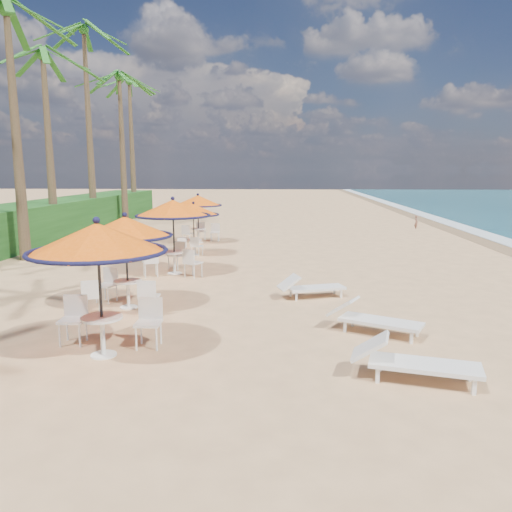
{
  "coord_description": "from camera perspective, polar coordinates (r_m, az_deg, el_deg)",
  "views": [
    {
      "loc": [
        -1.28,
        -8.78,
        3.41
      ],
      "look_at": [
        -2.03,
        3.95,
        1.2
      ],
      "focal_mm": 35.0,
      "sensor_mm": 36.0,
      "label": 1
    }
  ],
  "objects": [
    {
      "name": "station_2",
      "position": [
        16.52,
        -9.46,
        4.35
      ],
      "size": [
        2.45,
        2.45,
        2.56
      ],
      "color": "black",
      "rests_on": "ground"
    },
    {
      "name": "station_4",
      "position": [
        23.69,
        -6.59,
        5.64
      ],
      "size": [
        2.24,
        2.34,
        2.34
      ],
      "color": "black",
      "rests_on": "ground"
    },
    {
      "name": "palm_5",
      "position": [
        31.18,
        -19.04,
        22.12
      ],
      "size": [
        5.0,
        5.0,
        11.26
      ],
      "color": "brown",
      "rests_on": "ground"
    },
    {
      "name": "lounger_far",
      "position": [
        13.52,
        6.13,
        -3.5
      ],
      "size": [
        1.9,
        1.11,
        0.65
      ],
      "rotation": [
        0.0,
        0.0,
        0.32
      ],
      "color": "white",
      "rests_on": "ground"
    },
    {
      "name": "station_1",
      "position": [
        12.58,
        -14.9,
        1.93
      ],
      "size": [
        2.3,
        2.3,
        2.39
      ],
      "color": "black",
      "rests_on": "ground"
    },
    {
      "name": "palm_3",
      "position": [
        21.41,
        -26.55,
        22.58
      ],
      "size": [
        5.0,
        5.0,
        9.3
      ],
      "color": "brown",
      "rests_on": "ground"
    },
    {
      "name": "person",
      "position": [
        30.61,
        17.84,
        3.74
      ],
      "size": [
        0.23,
        0.32,
        0.83
      ],
      "primitive_type": "imported",
      "rotation": [
        0.0,
        0.0,
        1.67
      ],
      "color": "#905D49",
      "rests_on": "ground"
    },
    {
      "name": "palm_4",
      "position": [
        26.07,
        -23.12,
        19.36
      ],
      "size": [
        5.0,
        5.0,
        8.84
      ],
      "color": "brown",
      "rests_on": "ground"
    },
    {
      "name": "station_0",
      "position": [
        9.43,
        -17.5,
        0.62
      ],
      "size": [
        2.48,
        2.48,
        2.59
      ],
      "color": "black",
      "rests_on": "ground"
    },
    {
      "name": "lounger_near",
      "position": [
        8.67,
        17.3,
        -11.34
      ],
      "size": [
        2.14,
        1.12,
        0.73
      ],
      "rotation": [
        0.0,
        0.0,
        -0.24
      ],
      "color": "white",
      "rests_on": "ground"
    },
    {
      "name": "lounger_mid",
      "position": [
        10.86,
        13.04,
        -6.9
      ],
      "size": [
        2.03,
        1.44,
        0.7
      ],
      "rotation": [
        0.0,
        0.0,
        -0.47
      ],
      "color": "white",
      "rests_on": "ground"
    },
    {
      "name": "ground",
      "position": [
        9.5,
        11.1,
        -11.38
      ],
      "size": [
        160.0,
        160.0,
        0.0
      ],
      "primitive_type": "plane",
      "color": "tan",
      "rests_on": "ground"
    },
    {
      "name": "palm_7",
      "position": [
        38.52,
        -14.26,
        17.98
      ],
      "size": [
        5.0,
        5.0,
        9.91
      ],
      "color": "brown",
      "rests_on": "ground"
    },
    {
      "name": "station_3",
      "position": [
        20.14,
        -7.23,
        4.73
      ],
      "size": [
        2.07,
        2.07,
        2.16
      ],
      "color": "black",
      "rests_on": "ground"
    },
    {
      "name": "palm_6",
      "position": [
        33.14,
        -15.33,
        18.29
      ],
      "size": [
        5.0,
        5.0,
        9.28
      ],
      "color": "brown",
      "rests_on": "ground"
    }
  ]
}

